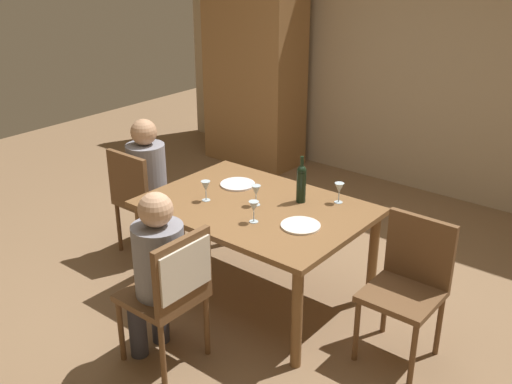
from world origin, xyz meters
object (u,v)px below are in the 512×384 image
armoire_cabinet (254,69)px  dinner_plate_guest_left (301,226)px  wine_glass_near_left (255,191)px  dinner_plate_host (238,184)px  dining_table (256,216)px  wine_glass_near_right (254,207)px  chair_right_end (409,279)px  person_woman_host (157,266)px  person_man_bearded (150,176)px  chair_left_end (140,195)px  chair_near (175,283)px  wine_glass_centre (206,187)px  wine_glass_far (339,189)px  wine_bottle_tall_green (301,182)px

armoire_cabinet → dinner_plate_guest_left: (2.31, -2.38, -0.35)m
wine_glass_near_left → dinner_plate_host: size_ratio=0.56×
dining_table → wine_glass_near_left: 0.19m
wine_glass_near_right → wine_glass_near_left: bearing=127.0°
chair_right_end → dinner_plate_guest_left: size_ratio=3.50×
wine_glass_near_left → person_woman_host: bearing=-91.3°
dining_table → dinner_plate_guest_left: bearing=-10.5°
person_man_bearded → dinner_plate_guest_left: (1.59, -0.11, 0.08)m
chair_left_end → dining_table: bearing=4.3°
person_woman_host → chair_right_end: bearing=-49.3°
chair_near → chair_left_end: same height
wine_glass_centre → wine_glass_far: (0.76, 0.57, 0.00)m
armoire_cabinet → wine_glass_near_right: 3.24m
armoire_cabinet → person_woman_host: armoire_cabinet is taller
person_woman_host → dinner_plate_guest_left: (0.47, 0.84, 0.09)m
chair_near → chair_right_end: bearing=-45.4°
wine_glass_centre → dinner_plate_guest_left: bearing=6.0°
chair_left_end → wine_glass_near_left: bearing=4.1°
chair_right_end → wine_glass_near_left: (-1.16, -0.09, 0.32)m
wine_glass_far → dinner_plate_host: 0.80m
person_woman_host → wine_glass_near_right: 0.75m
armoire_cabinet → dinner_plate_host: bearing=-53.8°
chair_right_end → person_man_bearded: size_ratio=0.79×
armoire_cabinet → person_woman_host: (1.85, -3.22, -0.44)m
chair_right_end → dinner_plate_host: size_ratio=3.45×
dining_table → chair_right_end: size_ratio=1.68×
chair_right_end → chair_near: bearing=44.6°
armoire_cabinet → wine_glass_near_left: (1.87, -2.30, -0.25)m
chair_right_end → wine_glass_near_left: chair_right_end is taller
chair_near → person_woman_host: (-0.15, -0.00, 0.07)m
wine_glass_near_right → dining_table: bearing=125.7°
armoire_cabinet → person_man_bearded: 2.42m
dining_table → wine_glass_near_left: (-0.00, -0.00, 0.19)m
person_woman_host → dining_table: bearing=-1.6°
wine_bottle_tall_green → chair_left_end: bearing=-166.3°
dining_table → dinner_plate_host: 0.40m
person_woman_host → wine_glass_near_right: (0.18, 0.71, 0.19)m
person_man_bearded → dinner_plate_guest_left: bearing=-3.9°
dinner_plate_guest_left → chair_left_end: bearing=-179.8°
wine_glass_near_left → dining_table: bearing=44.5°
wine_glass_near_left → chair_left_end: bearing=-175.9°
chair_near → wine_glass_near_left: (-0.13, 0.92, 0.25)m
dining_table → wine_glass_near_right: bearing=-54.3°
armoire_cabinet → wine_glass_centre: (1.54, -2.46, -0.25)m
chair_left_end → wine_glass_near_left: 1.19m
wine_glass_near_right → person_woman_host: bearing=-104.6°
chair_left_end → wine_glass_far: (1.58, 0.49, 0.32)m
dining_table → wine_glass_near_left: bearing=-135.5°
person_woman_host → person_man_bearded: size_ratio=0.99×
wine_bottle_tall_green → wine_glass_centre: size_ratio=2.31×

